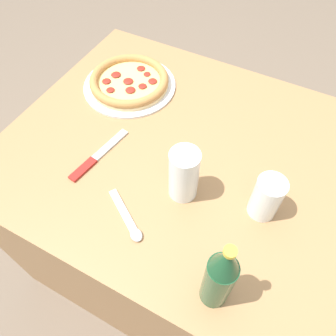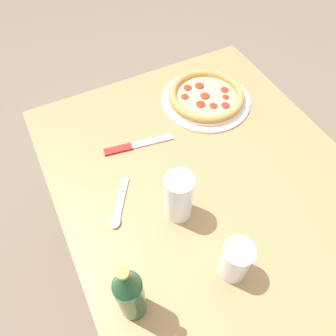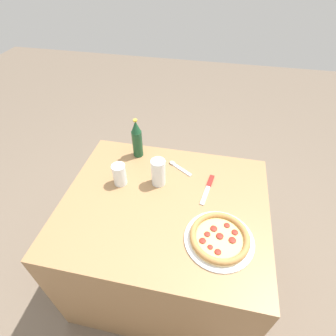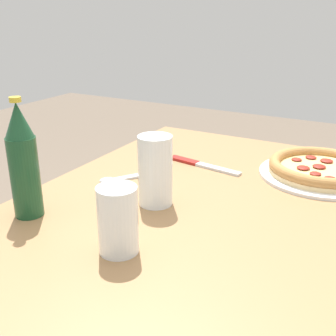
% 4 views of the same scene
% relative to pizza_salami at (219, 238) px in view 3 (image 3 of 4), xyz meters
% --- Properties ---
extents(ground_plane, '(8.00, 8.00, 0.00)m').
position_rel_pizza_salami_xyz_m(ground_plane, '(0.29, -0.16, -0.79)').
color(ground_plane, '#6B5B4C').
extents(table, '(1.05, 0.87, 0.77)m').
position_rel_pizza_salami_xyz_m(table, '(0.29, -0.16, -0.41)').
color(table, '#997047').
rests_on(table, ground_plane).
extents(pizza_salami, '(0.31, 0.31, 0.04)m').
position_rel_pizza_salami_xyz_m(pizza_salami, '(0.00, 0.00, 0.00)').
color(pizza_salami, silver).
rests_on(pizza_salami, table).
extents(glass_cola, '(0.08, 0.08, 0.16)m').
position_rel_pizza_salami_xyz_m(glass_cola, '(0.35, -0.30, 0.05)').
color(glass_cola, white).
rests_on(glass_cola, table).
extents(glass_red_wine, '(0.07, 0.07, 0.13)m').
position_rel_pizza_salami_xyz_m(glass_red_wine, '(0.55, -0.25, 0.04)').
color(glass_red_wine, white).
rests_on(glass_red_wine, table).
extents(beer_bottle, '(0.06, 0.06, 0.25)m').
position_rel_pizza_salami_xyz_m(beer_bottle, '(0.53, -0.50, 0.10)').
color(beer_bottle, '#194728').
rests_on(beer_bottle, table).
extents(knife, '(0.06, 0.23, 0.01)m').
position_rel_pizza_salami_xyz_m(knife, '(0.08, -0.31, -0.02)').
color(knife, maroon).
rests_on(knife, table).
extents(spoon, '(0.15, 0.11, 0.01)m').
position_rel_pizza_salami_xyz_m(spoon, '(0.27, -0.44, -0.02)').
color(spoon, silver).
rests_on(spoon, table).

